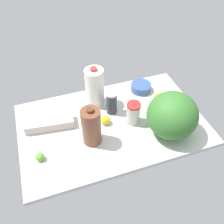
% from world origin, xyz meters
% --- Properties ---
extents(countertop, '(1.20, 0.76, 0.03)m').
position_xyz_m(countertop, '(0.00, 0.00, 0.01)').
color(countertop, silver).
rests_on(countertop, ground).
extents(milk_jug, '(0.13, 0.13, 0.30)m').
position_xyz_m(milk_jug, '(0.05, -0.23, 0.17)').
color(milk_jug, white).
rests_on(milk_jug, countertop).
extents(tumbler_cup, '(0.09, 0.09, 0.15)m').
position_xyz_m(tumbler_cup, '(-0.13, 0.03, 0.11)').
color(tumbler_cup, beige).
rests_on(tumbler_cup, countertop).
extents(egg_carton, '(0.32, 0.15, 0.06)m').
position_xyz_m(egg_carton, '(0.39, -0.10, 0.06)').
color(egg_carton, beige).
rests_on(egg_carton, countertop).
extents(chocolate_milk_jug, '(0.11, 0.11, 0.27)m').
position_xyz_m(chocolate_milk_jug, '(0.16, 0.10, 0.16)').
color(chocolate_milk_jug, brown).
rests_on(chocolate_milk_jug, countertop).
extents(watermelon, '(0.31, 0.31, 0.29)m').
position_xyz_m(watermelon, '(-0.32, 0.19, 0.17)').
color(watermelon, '#36752D').
rests_on(watermelon, countertop).
extents(mixing_bowl, '(0.15, 0.15, 0.06)m').
position_xyz_m(mixing_bowl, '(-0.31, -0.25, 0.06)').
color(mixing_bowl, '#395793').
rests_on(mixing_bowl, countertop).
extents(shaker_bottle, '(0.07, 0.07, 0.17)m').
position_xyz_m(shaker_bottle, '(-0.03, -0.10, 0.11)').
color(shaker_bottle, '#262B36').
rests_on(shaker_bottle, countertop).
extents(lime_by_jug, '(0.05, 0.05, 0.05)m').
position_xyz_m(lime_by_jug, '(0.48, 0.14, 0.06)').
color(lime_by_jug, '#64B832').
rests_on(lime_by_jug, countertop).
extents(orange_loose, '(0.07, 0.07, 0.07)m').
position_xyz_m(orange_loose, '(-0.38, -0.09, 0.07)').
color(orange_loose, orange).
rests_on(orange_loose, countertop).
extents(lemon_beside_bowl, '(0.06, 0.06, 0.06)m').
position_xyz_m(lemon_beside_bowl, '(0.04, -0.01, 0.06)').
color(lemon_beside_bowl, yellow).
rests_on(lemon_beside_bowl, countertop).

